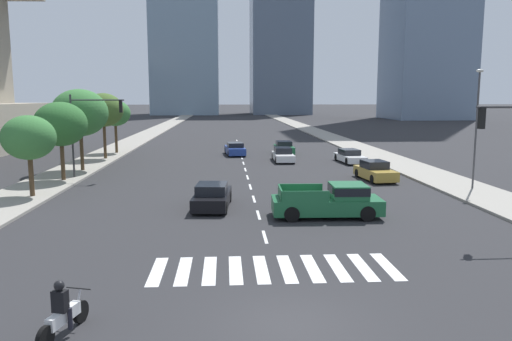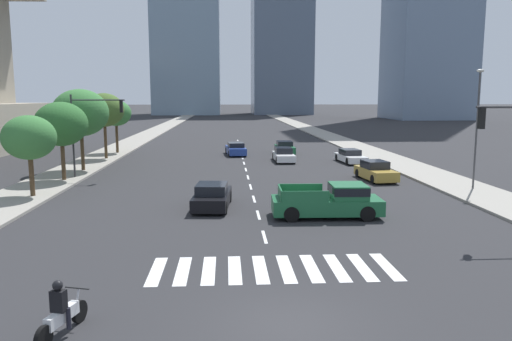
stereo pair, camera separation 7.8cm
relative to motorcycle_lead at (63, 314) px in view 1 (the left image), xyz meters
name	(u,v)px [view 1 (the left image)]	position (x,y,z in m)	size (l,w,h in m)	color
ground_plane	(290,325)	(5.77, 0.24, -0.58)	(800.00, 800.00, 0.00)	#28282B
sidewalk_east	(402,164)	(19.70, 30.24, -0.51)	(4.00, 260.00, 0.15)	gray
sidewalk_west	(80,167)	(-8.16, 30.24, -0.51)	(4.00, 260.00, 0.15)	gray
crosswalk_near	(274,269)	(5.77, 4.54, -0.58)	(8.55, 2.88, 0.01)	silver
lane_divider_center	(243,163)	(5.77, 32.54, -0.58)	(0.14, 50.00, 0.01)	silver
motorcycle_lead	(63,314)	(0.00, 0.00, 0.00)	(0.89, 2.06, 1.49)	black
pickup_truck	(332,201)	(9.41, 11.91, 0.23)	(5.48, 2.28, 1.67)	#1E6038
sedan_blue_0	(235,149)	(5.14, 39.01, 0.03)	(2.18, 4.78, 1.32)	navy
sedan_green_1	(284,148)	(10.35, 39.80, 0.04)	(1.83, 4.37, 1.34)	#1E6038
sedan_gold_2	(375,171)	(14.94, 22.73, 0.05)	(2.18, 4.44, 1.40)	#B28E38
sedan_black_3	(212,197)	(3.38, 14.36, 0.04)	(2.16, 4.54, 1.35)	black
sedan_white_4	(283,155)	(9.52, 33.69, 0.01)	(1.77, 4.66, 1.29)	silver
sedan_white_5	(350,156)	(15.56, 32.41, -0.02)	(2.13, 4.68, 1.22)	silver
traffic_signal_far	(91,121)	(-5.58, 24.55, 3.64)	(4.10, 0.28, 6.00)	#333335
street_lamp_east	(477,120)	(20.00, 18.36, 3.93)	(0.50, 0.24, 7.53)	#3F3F42
street_tree_nearest	(29,138)	(-7.36, 17.61, 3.02)	(3.07, 3.07, 4.77)	#4C3823
street_tree_second	(61,124)	(-7.36, 23.36, 3.50)	(3.64, 3.64, 5.49)	#4C3823
street_tree_third	(80,113)	(-7.36, 28.13, 4.14)	(4.38, 4.38, 6.45)	#4C3823
street_tree_fourth	(103,110)	(-7.36, 35.85, 4.16)	(3.73, 3.73, 6.19)	#4C3823
street_tree_fifth	(115,113)	(-7.36, 40.82, 3.70)	(3.17, 3.17, 5.50)	#4C3823
office_tower_center_skyline	(280,6)	(23.80, 165.93, 36.93)	(20.23, 23.00, 76.08)	slate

